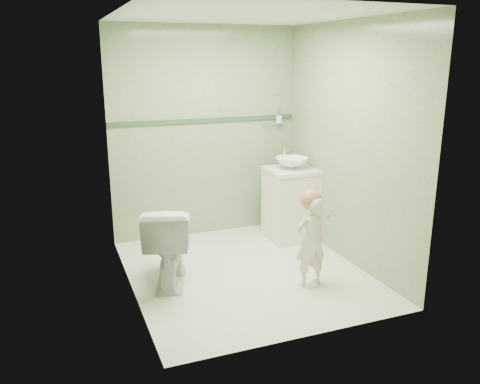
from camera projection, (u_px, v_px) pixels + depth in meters
name	position (u px, v px, depth m)	size (l,w,h in m)	color
ground	(246.00, 272.00, 4.88)	(2.50, 2.50, 0.00)	silver
room_shell	(246.00, 152.00, 4.56)	(2.50, 2.54, 2.40)	gray
trim_stripe	(205.00, 120.00, 5.63)	(2.20, 0.02, 0.05)	#2E4D2F
vanity	(291.00, 205.00, 5.69)	(0.52, 0.50, 0.80)	silver
counter	(292.00, 170.00, 5.59)	(0.54, 0.52, 0.04)	white
basin	(292.00, 163.00, 5.56)	(0.37, 0.37, 0.13)	white
faucet	(285.00, 153.00, 5.71)	(0.03, 0.13, 0.18)	silver
cup_holder	(278.00, 119.00, 5.90)	(0.26, 0.07, 0.21)	silver
toilet	(169.00, 243.00, 4.58)	(0.43, 0.75, 0.77)	white
toddler	(311.00, 241.00, 4.50)	(0.31, 0.20, 0.85)	beige
hair_cap	(311.00, 199.00, 4.42)	(0.19, 0.19, 0.19)	#B27049
teal_toothbrush	(327.00, 216.00, 4.35)	(0.11, 0.13, 0.08)	#10806E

